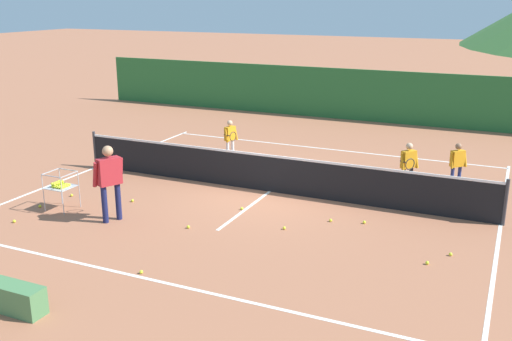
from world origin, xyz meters
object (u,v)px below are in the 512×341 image
object	(u,v)px
instructor	(110,176)
tennis_ball_9	(331,220)
student_2	(457,162)
tennis_ball_2	(132,201)
student_0	(230,136)
tennis_ball_8	(364,222)
tennis_ball_0	(451,254)
courtside_bench	(4,295)
tennis_ball_5	(188,227)
tennis_ball_6	(40,206)
tennis_ball_7	(14,221)
tennis_net	(270,173)
tennis_ball_4	(141,272)
tennis_ball_10	(72,195)
tennis_ball_1	(284,228)
tennis_ball_11	(427,263)
ball_cart	(60,185)
student_1	(408,163)
tennis_ball_3	(242,208)

from	to	relation	value
instructor	tennis_ball_9	world-z (taller)	instructor
student_2	tennis_ball_2	xyz separation A→B (m)	(-7.00, -4.32, -0.69)
student_0	tennis_ball_8	xyz separation A→B (m)	(5.06, -3.50, -0.70)
tennis_ball_0	tennis_ball_2	world-z (taller)	same
student_0	tennis_ball_0	bearing A→B (deg)	-32.51
instructor	courtside_bench	size ratio (longest dim) A/B	1.15
tennis_ball_2	tennis_ball_5	size ratio (longest dim) A/B	1.00
tennis_ball_6	tennis_ball_7	distance (m)	0.99
tennis_net	tennis_ball_4	world-z (taller)	tennis_net
instructor	student_0	xyz separation A→B (m)	(0.08, 5.64, -0.30)
tennis_ball_8	tennis_ball_10	xyz separation A→B (m)	(-7.10, -1.23, 0.00)
student_0	courtside_bench	distance (m)	9.49
tennis_ball_1	courtside_bench	size ratio (longest dim) A/B	0.05
tennis_ball_4	tennis_ball_11	size ratio (longest dim) A/B	1.00
tennis_ball_4	tennis_ball_9	distance (m)	4.49
student_0	ball_cart	size ratio (longest dim) A/B	1.35
tennis_ball_6	tennis_ball_1	bearing A→B (deg)	11.06
ball_cart	tennis_ball_11	bearing A→B (deg)	3.50
ball_cart	tennis_ball_7	world-z (taller)	ball_cart
tennis_ball_1	tennis_ball_11	xyz separation A→B (m)	(3.05, -0.49, 0.00)
tennis_ball_8	tennis_ball_11	world-z (taller)	same
tennis_ball_4	tennis_ball_5	size ratio (longest dim) A/B	1.00
tennis_ball_9	tennis_ball_1	bearing A→B (deg)	-132.48
tennis_ball_4	tennis_ball_7	world-z (taller)	same
student_0	tennis_ball_4	distance (m)	7.83
student_1	student_2	xyz separation A→B (m)	(1.10, 0.78, -0.05)
instructor	student_0	bearing A→B (deg)	89.16
tennis_net	tennis_ball_10	bearing A→B (deg)	-151.19
tennis_ball_9	tennis_ball_10	world-z (taller)	same
tennis_ball_3	tennis_ball_11	size ratio (longest dim) A/B	1.00
tennis_net	tennis_ball_3	world-z (taller)	tennis_net
student_2	tennis_ball_0	distance (m)	4.41
student_0	tennis_ball_8	distance (m)	6.19
tennis_net	courtside_bench	distance (m)	7.28
tennis_ball_8	student_0	bearing A→B (deg)	145.28
student_2	tennis_ball_11	size ratio (longest dim) A/B	17.74
student_0	courtside_bench	size ratio (longest dim) A/B	0.81
tennis_ball_4	tennis_ball_1	bearing A→B (deg)	62.39
student_0	tennis_ball_3	bearing A→B (deg)	-59.77
tennis_ball_2	tennis_ball_11	size ratio (longest dim) A/B	1.00
tennis_ball_7	tennis_ball_8	world-z (taller)	same
instructor	tennis_ball_10	size ratio (longest dim) A/B	25.26
tennis_ball_5	ball_cart	bearing A→B (deg)	-176.61
tennis_ball_2	tennis_ball_7	bearing A→B (deg)	-125.36
tennis_ball_10	tennis_ball_7	bearing A→B (deg)	-88.19
ball_cart	tennis_ball_7	distance (m)	1.29
instructor	tennis_ball_0	xyz separation A→B (m)	(7.07, 1.19, -1.00)
ball_cart	tennis_ball_8	distance (m)	6.99
ball_cart	tennis_ball_2	bearing A→B (deg)	42.60
tennis_ball_1	tennis_ball_5	world-z (taller)	same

